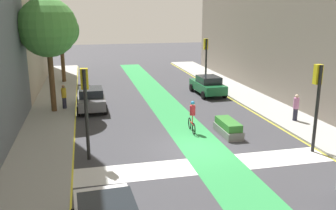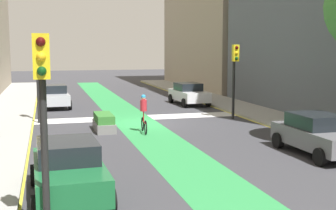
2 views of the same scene
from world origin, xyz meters
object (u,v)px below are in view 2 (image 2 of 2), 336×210
at_px(traffic_signal_far_right, 43,96).
at_px(car_silver_right_near, 54,96).
at_px(traffic_signal_near_right, 37,68).
at_px(car_grey_left_far, 318,134).
at_px(car_green_right_far, 68,169).
at_px(car_white_left_near, 189,94).
at_px(median_planter, 104,123).
at_px(traffic_signal_near_left, 235,67).
at_px(cyclist_in_lane, 144,113).

height_order(traffic_signal_far_right, car_silver_right_near, traffic_signal_far_right).
bearing_deg(traffic_signal_near_right, car_grey_left_far, 135.31).
xyz_separation_m(car_green_right_far, car_white_left_near, (-9.49, -18.65, 0.00)).
height_order(traffic_signal_near_right, car_white_left_near, traffic_signal_near_right).
relative_size(car_white_left_near, median_planter, 1.80).
xyz_separation_m(traffic_signal_near_left, car_silver_right_near, (9.92, -7.99, -2.21)).
xyz_separation_m(car_white_left_near, car_grey_left_far, (-0.06, 16.02, 0.00)).
bearing_deg(traffic_signal_far_right, car_grey_left_far, -153.51).
xyz_separation_m(traffic_signal_far_right, car_grey_left_far, (-10.15, -5.06, -2.28)).
height_order(car_green_right_far, cyclist_in_lane, cyclist_in_lane).
bearing_deg(car_silver_right_near, traffic_signal_near_right, 81.68).
height_order(traffic_signal_near_right, median_planter, traffic_signal_near_right).
bearing_deg(car_white_left_near, median_planter, 50.41).
bearing_deg(cyclist_in_lane, car_silver_right_near, -69.06).
bearing_deg(cyclist_in_lane, traffic_signal_far_right, 67.78).
height_order(traffic_signal_near_right, traffic_signal_far_right, traffic_signal_far_right).
distance_m(car_green_right_far, median_planter, 10.10).
xyz_separation_m(traffic_signal_near_left, median_planter, (7.71, 1.63, -2.61)).
bearing_deg(car_green_right_far, median_planter, -102.65).
xyz_separation_m(traffic_signal_near_left, cyclist_in_lane, (5.88, 2.57, -2.04)).
distance_m(traffic_signal_near_right, traffic_signal_near_left, 10.97).
bearing_deg(traffic_signal_far_right, median_planter, -102.85).
bearing_deg(car_grey_left_far, car_white_left_near, -89.77).
bearing_deg(car_silver_right_near, car_white_left_near, 175.06).
xyz_separation_m(car_silver_right_near, median_planter, (-2.21, 9.63, -0.40)).
height_order(traffic_signal_near_right, traffic_signal_near_left, traffic_signal_near_right).
height_order(car_grey_left_far, median_planter, car_grey_left_far).
relative_size(car_green_right_far, car_silver_right_near, 1.00).
bearing_deg(car_green_right_far, car_white_left_near, -116.97).
relative_size(car_silver_right_near, median_planter, 1.80).
distance_m(traffic_signal_near_left, car_silver_right_near, 12.93).
distance_m(car_white_left_near, cyclist_in_lane, 11.16).
relative_size(traffic_signal_far_right, median_planter, 1.85).
xyz_separation_m(traffic_signal_near_right, cyclist_in_lane, (-4.98, 4.11, -2.06)).
height_order(car_white_left_near, car_grey_left_far, same).
bearing_deg(car_silver_right_near, car_green_right_far, 90.00).
distance_m(car_green_right_far, cyclist_in_lane, 9.79).
xyz_separation_m(traffic_signal_far_right, median_planter, (-2.80, -12.27, -2.68)).
bearing_deg(car_green_right_far, cyclist_in_lane, -114.39).
height_order(car_grey_left_far, cyclist_in_lane, cyclist_in_lane).
bearing_deg(car_white_left_near, traffic_signal_far_right, 64.43).
bearing_deg(median_planter, car_grey_left_far, 135.52).
relative_size(traffic_signal_near_left, cyclist_in_lane, 2.31).
relative_size(car_green_right_far, car_grey_left_far, 1.01).
distance_m(car_grey_left_far, cyclist_in_lane, 8.36).
xyz_separation_m(car_silver_right_near, cyclist_in_lane, (-4.04, 10.56, 0.17)).
bearing_deg(median_planter, traffic_signal_near_left, -168.03).
bearing_deg(traffic_signal_near_left, median_planter, 11.97).
relative_size(traffic_signal_near_right, cyclist_in_lane, 2.33).
xyz_separation_m(car_grey_left_far, median_planter, (7.35, -7.22, -0.40)).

